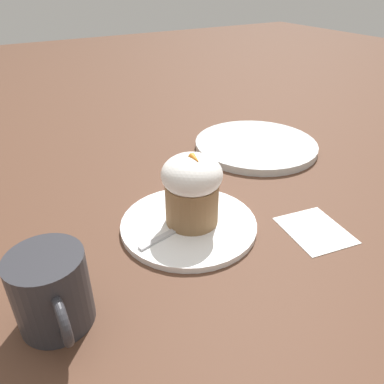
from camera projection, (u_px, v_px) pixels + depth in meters
ground_plane at (189, 227)px, 0.62m from camera, size 4.00×4.00×0.00m
dessert_plate at (189, 224)px, 0.62m from camera, size 0.22×0.22×0.01m
carrot_cake at (192, 188)px, 0.59m from camera, size 0.10×0.10×0.12m
spoon at (183, 225)px, 0.60m from camera, size 0.05×0.12×0.01m
coffee_cup at (52, 291)px, 0.43m from camera, size 0.12×0.09×0.10m
side_plate at (256, 145)px, 0.89m from camera, size 0.29×0.29×0.02m
paper_napkin at (315, 230)px, 0.61m from camera, size 0.12×0.11×0.00m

